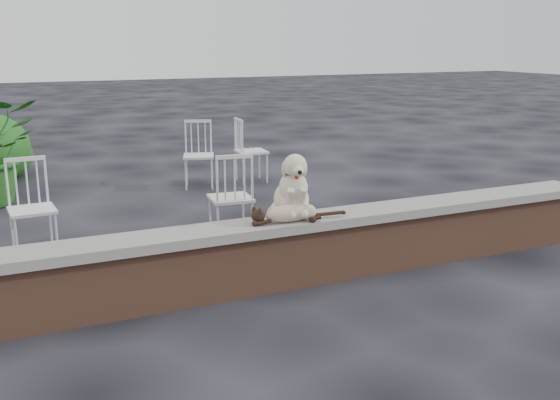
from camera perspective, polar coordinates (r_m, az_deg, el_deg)
name	(u,v)px	position (r m, az deg, el deg)	size (l,w,h in m)	color
ground	(304,281)	(5.62, 2.17, -7.25)	(60.00, 60.00, 0.00)	black
brick_wall	(304,254)	(5.53, 2.19, -4.84)	(6.00, 0.30, 0.50)	brown
capstone	(305,222)	(5.44, 2.22, -1.95)	(6.20, 0.40, 0.08)	slate
dog	(291,184)	(5.39, 1.01, 1.46)	(0.37, 0.49, 0.57)	beige
cat	(290,212)	(5.28, 0.92, -1.06)	(0.98, 0.24, 0.17)	tan
chair_e	(251,150)	(9.42, -2.57, 4.45)	(0.56, 0.56, 0.94)	white
chair_b	(199,155)	(9.12, -7.26, 4.03)	(0.56, 0.56, 0.94)	white
chair_a	(32,208)	(6.60, -21.24, -0.69)	(0.56, 0.56, 0.94)	white
chair_c	(231,196)	(6.63, -4.43, 0.32)	(0.56, 0.56, 0.94)	white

